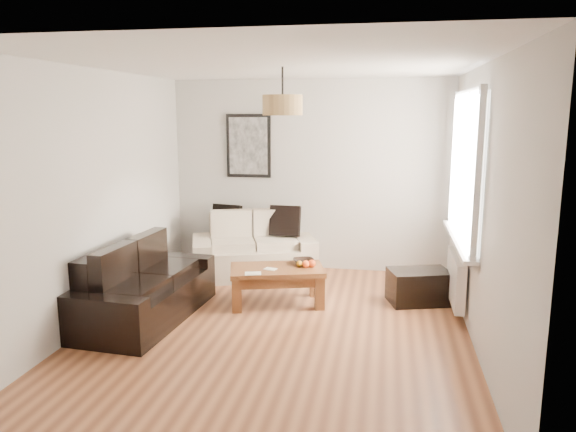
% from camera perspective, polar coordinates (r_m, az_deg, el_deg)
% --- Properties ---
extents(floor, '(4.50, 4.50, 0.00)m').
position_cam_1_polar(floor, '(5.65, -1.12, -11.66)').
color(floor, brown).
rests_on(floor, ground).
extents(ceiling, '(3.80, 4.50, 0.00)m').
position_cam_1_polar(ceiling, '(5.24, -1.23, 15.62)').
color(ceiling, white).
rests_on(ceiling, floor).
extents(wall_back, '(3.80, 0.04, 2.60)m').
position_cam_1_polar(wall_back, '(7.49, 2.28, 4.23)').
color(wall_back, silver).
rests_on(wall_back, floor).
extents(wall_front, '(3.80, 0.04, 2.60)m').
position_cam_1_polar(wall_front, '(3.17, -9.35, -5.15)').
color(wall_front, silver).
rests_on(wall_front, floor).
extents(wall_left, '(0.04, 4.50, 2.60)m').
position_cam_1_polar(wall_left, '(5.97, -19.36, 1.91)').
color(wall_left, silver).
rests_on(wall_left, floor).
extents(wall_right, '(0.04, 4.50, 2.60)m').
position_cam_1_polar(wall_right, '(5.26, 19.57, 0.75)').
color(wall_right, silver).
rests_on(wall_right, floor).
extents(window_bay, '(0.14, 1.90, 1.60)m').
position_cam_1_polar(window_bay, '(6.00, 18.19, 4.92)').
color(window_bay, white).
rests_on(window_bay, wall_right).
extents(radiator, '(0.10, 0.90, 0.52)m').
position_cam_1_polar(radiator, '(6.23, 17.16, -6.29)').
color(radiator, white).
rests_on(radiator, wall_right).
extents(poster, '(0.62, 0.04, 0.87)m').
position_cam_1_polar(poster, '(7.59, -4.15, 7.33)').
color(poster, black).
rests_on(poster, wall_back).
extents(pendant_shade, '(0.40, 0.40, 0.20)m').
position_cam_1_polar(pendant_shade, '(5.52, -0.57, 11.53)').
color(pendant_shade, tan).
rests_on(pendant_shade, ceiling).
extents(loveseat_cream, '(1.81, 1.37, 0.80)m').
position_cam_1_polar(loveseat_cream, '(7.33, -3.62, -3.10)').
color(loveseat_cream, '#BEAF99').
rests_on(loveseat_cream, floor).
extents(sofa_leather, '(0.98, 1.82, 0.76)m').
position_cam_1_polar(sofa_leather, '(5.98, -14.71, -6.86)').
color(sofa_leather, black).
rests_on(sofa_leather, floor).
extents(coffee_table, '(1.16, 0.83, 0.43)m').
position_cam_1_polar(coffee_table, '(6.26, -1.16, -7.31)').
color(coffee_table, brown).
rests_on(coffee_table, floor).
extents(ottoman, '(0.77, 0.61, 0.38)m').
position_cam_1_polar(ottoman, '(6.48, 13.55, -7.19)').
color(ottoman, black).
rests_on(ottoman, floor).
extents(cushion_left, '(0.41, 0.19, 0.40)m').
position_cam_1_polar(cushion_left, '(7.55, -6.46, -0.32)').
color(cushion_left, black).
rests_on(cushion_left, loveseat_cream).
extents(cushion_right, '(0.41, 0.14, 0.41)m').
position_cam_1_polar(cushion_right, '(7.36, -0.31, -0.51)').
color(cushion_right, black).
rests_on(cushion_right, loveseat_cream).
extents(fruit_bowl, '(0.31, 0.31, 0.06)m').
position_cam_1_polar(fruit_bowl, '(6.33, 1.65, -4.79)').
color(fruit_bowl, black).
rests_on(fruit_bowl, coffee_table).
extents(orange_a, '(0.10, 0.10, 0.08)m').
position_cam_1_polar(orange_a, '(6.19, 1.88, -5.05)').
color(orange_a, '#FF5415').
rests_on(orange_a, fruit_bowl).
extents(orange_b, '(0.10, 0.10, 0.09)m').
position_cam_1_polar(orange_b, '(6.21, 2.51, -5.00)').
color(orange_b, '#D74212').
rests_on(orange_b, fruit_bowl).
extents(orange_c, '(0.08, 0.08, 0.07)m').
position_cam_1_polar(orange_c, '(6.20, 1.21, -5.01)').
color(orange_c, orange).
rests_on(orange_c, fruit_bowl).
extents(papers, '(0.20, 0.16, 0.01)m').
position_cam_1_polar(papers, '(5.98, -3.69, -6.02)').
color(papers, white).
rests_on(papers, coffee_table).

